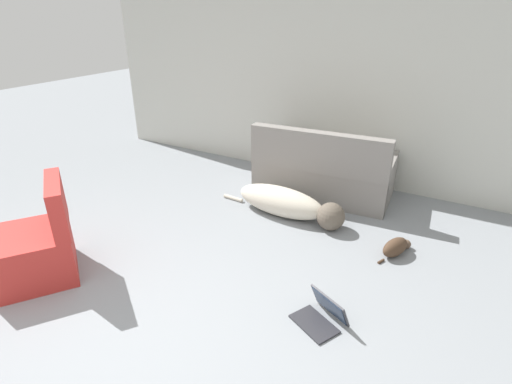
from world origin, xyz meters
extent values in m
plane|color=gray|center=(0.00, 0.00, 0.00)|extent=(20.00, 20.00, 0.00)
cube|color=beige|center=(0.00, 3.68, 1.37)|extent=(6.67, 0.06, 2.74)
cube|color=gray|center=(0.37, 3.12, 0.21)|extent=(1.68, 0.93, 0.42)
cube|color=gray|center=(0.40, 2.78, 0.66)|extent=(1.63, 0.26, 0.48)
cube|color=gray|center=(1.08, 3.18, 0.28)|extent=(0.26, 0.82, 0.56)
cube|color=gray|center=(-0.33, 3.07, 0.28)|extent=(0.26, 0.82, 0.56)
ellipsoid|color=beige|center=(0.15, 2.35, 0.16)|extent=(1.09, 0.44, 0.32)
sphere|color=brown|center=(0.76, 2.31, 0.15)|extent=(0.32, 0.32, 0.30)
cylinder|color=beige|center=(-0.51, 2.40, 0.02)|extent=(0.27, 0.06, 0.04)
ellipsoid|color=#473323|center=(1.47, 2.15, 0.09)|extent=(0.26, 0.36, 0.17)
sphere|color=brown|center=(1.54, 2.32, 0.05)|extent=(0.12, 0.12, 0.09)
cylinder|color=#473323|center=(1.39, 1.96, 0.01)|extent=(0.05, 0.08, 0.02)
cube|color=#2D2D33|center=(1.15, 0.91, 0.01)|extent=(0.41, 0.35, 0.02)
cube|color=#2D2D33|center=(1.22, 1.04, 0.12)|extent=(0.35, 0.24, 0.21)
cube|color=#23334C|center=(1.21, 1.03, 0.12)|extent=(0.32, 0.22, 0.18)
cube|color=#B72D28|center=(-1.18, 0.27, 0.21)|extent=(0.89, 0.89, 0.43)
cube|color=#B72D28|center=(-1.03, 0.49, 0.64)|extent=(0.60, 0.47, 0.43)
camera|label=1|loc=(1.90, -1.29, 2.16)|focal=28.00mm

